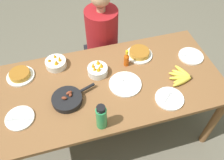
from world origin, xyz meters
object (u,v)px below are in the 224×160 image
frittata_plate_center (139,53)px  empty_plate_far_right (191,56)px  empty_plate_mid_edge (125,84)px  person_figure (103,51)px  fruit_bowl_mango (98,70)px  frittata_plate_side (20,75)px  fruit_bowl_citrus (56,63)px  skillet (68,99)px  empty_plate_near_front (20,118)px  empty_plate_far_left (169,99)px  banana_bunch (182,77)px  water_bottle (101,117)px  hot_sauce_bottle (127,59)px

frittata_plate_center → empty_plate_far_right: bearing=-18.1°
empty_plate_mid_edge → person_figure: size_ratio=0.21×
empty_plate_mid_edge → fruit_bowl_mango: bearing=134.8°
empty_plate_mid_edge → fruit_bowl_mango: (-0.19, 0.19, 0.03)m
frittata_plate_side → fruit_bowl_citrus: (0.31, 0.04, 0.01)m
skillet → empty_plate_near_front: size_ratio=1.66×
frittata_plate_center → empty_plate_far_left: bearing=-83.6°
fruit_bowl_citrus → skillet: bearing=-84.6°
frittata_plate_side → empty_plate_far_right: (1.50, -0.18, -0.02)m
banana_bunch → fruit_bowl_citrus: 1.09m
fruit_bowl_citrus → person_figure: person_figure is taller
frittata_plate_side → person_figure: bearing=25.5°
skillet → person_figure: size_ratio=0.28×
empty_plate_mid_edge → fruit_bowl_citrus: size_ratio=1.49×
banana_bunch → empty_plate_far_left: bearing=-138.1°
empty_plate_far_right → person_figure: bearing=141.1°
water_bottle → person_figure: bearing=75.7°
empty_plate_far_right → fruit_bowl_citrus: fruit_bowl_citrus is taller
empty_plate_far_left → water_bottle: size_ratio=0.98×
banana_bunch → fruit_bowl_mango: fruit_bowl_mango is taller
skillet → frittata_plate_center: bearing=5.1°
fruit_bowl_citrus → hot_sauce_bottle: (0.60, -0.15, 0.04)m
frittata_plate_side → fruit_bowl_mango: (0.64, -0.14, 0.02)m
skillet → water_bottle: size_ratio=1.55×
water_bottle → hot_sauce_bottle: (0.36, 0.52, -0.04)m
empty_plate_far_left → skillet: bearing=165.5°
empty_plate_far_left → person_figure: (-0.31, 0.94, -0.26)m
empty_plate_far_left → empty_plate_mid_edge: 0.37m
fruit_bowl_citrus → water_bottle: water_bottle is taller
empty_plate_mid_edge → empty_plate_far_left: bearing=-38.9°
empty_plate_near_front → empty_plate_far_left: bearing=-7.0°
empty_plate_far_left → empty_plate_far_right: same height
empty_plate_mid_edge → hot_sauce_bottle: hot_sauce_bottle is taller
empty_plate_far_left → frittata_plate_center: bearing=96.4°
frittata_plate_side → fruit_bowl_citrus: size_ratio=1.28×
frittata_plate_side → fruit_bowl_citrus: 0.31m
empty_plate_near_front → fruit_bowl_mango: fruit_bowl_mango is taller
banana_bunch → frittata_plate_center: 0.44m
empty_plate_near_front → skillet: bearing=9.2°
empty_plate_far_left → person_figure: bearing=108.0°
frittata_plate_center → hot_sauce_bottle: 0.18m
skillet → hot_sauce_bottle: (0.56, 0.25, 0.04)m
hot_sauce_bottle → person_figure: size_ratio=0.13×
empty_plate_far_left → fruit_bowl_citrus: 1.01m
fruit_bowl_mango → frittata_plate_center: bearing=14.6°
frittata_plate_center → fruit_bowl_citrus: size_ratio=1.34×
fruit_bowl_citrus → water_bottle: size_ratio=0.79×
person_figure → banana_bunch: bearing=-57.3°
empty_plate_far_left → fruit_bowl_citrus: bearing=143.2°
empty_plate_mid_edge → fruit_bowl_mango: 0.27m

